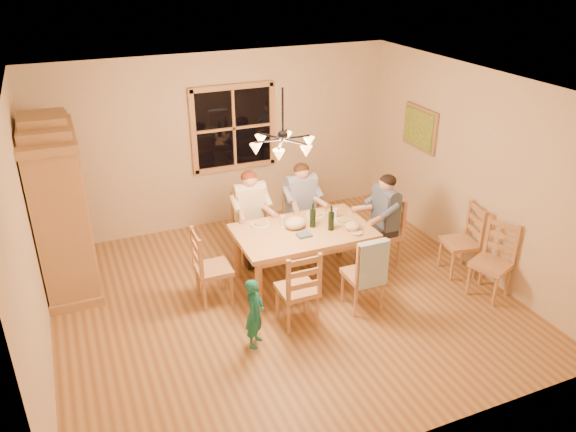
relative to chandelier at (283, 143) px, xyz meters
name	(u,v)px	position (x,y,z in m)	size (l,w,h in m)	color
floor	(283,300)	(0.00, 0.00, -2.08)	(5.50, 5.50, 0.00)	brown
ceiling	(283,87)	(0.00, 0.00, 0.62)	(5.50, 5.00, 0.02)	white
wall_back	(221,141)	(0.00, 2.50, -0.73)	(5.50, 0.02, 2.70)	beige
wall_left	(28,247)	(-2.75, 0.00, -0.73)	(0.02, 5.00, 2.70)	beige
wall_right	(473,170)	(2.75, 0.00, -0.73)	(0.02, 5.00, 2.70)	beige
window	(234,128)	(0.20, 2.47, -0.53)	(1.30, 0.06, 1.30)	black
painting	(420,128)	(2.71, 1.20, -0.48)	(0.06, 0.78, 0.64)	olive
chandelier	(283,143)	(0.00, 0.00, 0.00)	(0.77, 0.68, 0.71)	black
armoire	(61,212)	(-2.42, 1.45, -1.02)	(0.66, 1.40, 2.30)	olive
dining_table	(303,237)	(0.42, 0.34, -1.42)	(1.75, 1.08, 0.76)	tan
chair_far_left	(251,239)	(-0.01, 1.16, -1.77)	(0.44, 0.42, 0.99)	#A7744A
chair_far_right	(301,230)	(0.76, 1.16, -1.77)	(0.44, 0.42, 0.99)	#A7744A
chair_near_left	(297,300)	(-0.03, -0.48, -1.77)	(0.44, 0.42, 0.99)	#A7744A
chair_near_right	(362,285)	(0.85, -0.49, -1.77)	(0.44, 0.42, 0.99)	#A7744A
chair_end_left	(214,279)	(-0.80, 0.34, -1.77)	(0.42, 0.44, 0.99)	#A7744A
chair_end_right	(382,244)	(1.63, 0.33, -1.77)	(0.42, 0.44, 0.99)	#A7744A
adult_woman	(250,205)	(-0.01, 1.16, -1.24)	(0.40, 0.42, 0.87)	beige
adult_plaid_man	(302,196)	(0.76, 1.16, -1.24)	(0.40, 0.42, 0.87)	#2E4C80
adult_slate_man	(385,209)	(1.63, 0.33, -1.24)	(0.42, 0.40, 0.87)	#465770
towel	(372,264)	(0.85, -0.68, -1.38)	(0.38, 0.10, 0.58)	#9CC1D4
wine_bottle_a	(313,215)	(0.57, 0.37, -1.15)	(0.08, 0.08, 0.33)	black
wine_bottle_b	(331,218)	(0.75, 0.20, -1.15)	(0.08, 0.08, 0.33)	black
plate_woman	(260,224)	(-0.04, 0.68, -1.31)	(0.26, 0.26, 0.02)	white
plate_plaid	(316,215)	(0.75, 0.66, -1.31)	(0.26, 0.26, 0.02)	white
plate_slate	(343,221)	(1.00, 0.34, -1.31)	(0.26, 0.26, 0.02)	white
wine_glass_a	(283,220)	(0.22, 0.56, -1.25)	(0.06, 0.06, 0.14)	silver
wine_glass_b	(336,213)	(0.96, 0.48, -1.25)	(0.06, 0.06, 0.14)	silver
cap	(353,226)	(1.00, 0.08, -1.26)	(0.20, 0.20, 0.11)	#CCB688
napkin	(304,235)	(0.36, 0.17, -1.30)	(0.18, 0.14, 0.03)	#486485
cloth_bundle	(295,223)	(0.34, 0.41, -1.24)	(0.28, 0.22, 0.15)	beige
child	(255,313)	(-0.62, -0.68, -1.66)	(0.30, 0.20, 0.84)	#19736A
chair_spare_front	(489,275)	(2.45, -0.91, -1.77)	(0.56, 0.57, 0.99)	#A7744A
chair_spare_back	(458,253)	(2.45, -0.30, -1.77)	(0.50, 0.51, 0.99)	#A7744A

